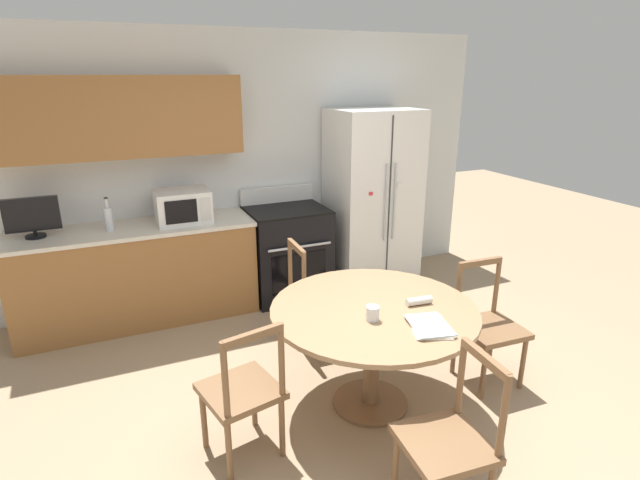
% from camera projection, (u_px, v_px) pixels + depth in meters
% --- Properties ---
extents(ground_plane, '(14.00, 14.00, 0.00)m').
position_uv_depth(ground_plane, '(372.00, 438.00, 3.16)').
color(ground_plane, '#9E8466').
extents(back_wall, '(5.20, 0.44, 2.60)m').
position_uv_depth(back_wall, '(217.00, 155.00, 4.83)').
color(back_wall, silver).
rests_on(back_wall, ground_plane).
extents(kitchen_counter, '(2.09, 0.64, 0.90)m').
position_uv_depth(kitchen_counter, '(139.00, 274.00, 4.56)').
color(kitchen_counter, '#936033').
rests_on(kitchen_counter, ground_plane).
extents(refrigerator, '(0.87, 0.72, 1.86)m').
position_uv_depth(refrigerator, '(372.00, 199.00, 5.28)').
color(refrigerator, white).
rests_on(refrigerator, ground_plane).
extents(oven_range, '(0.77, 0.68, 1.08)m').
position_uv_depth(oven_range, '(287.00, 251.00, 5.08)').
color(oven_range, black).
rests_on(oven_range, ground_plane).
extents(microwave, '(0.47, 0.38, 0.29)m').
position_uv_depth(microwave, '(183.00, 206.00, 4.52)').
color(microwave, white).
rests_on(microwave, kitchen_counter).
extents(countertop_tv, '(0.42, 0.16, 0.34)m').
position_uv_depth(countertop_tv, '(32.00, 216.00, 4.08)').
color(countertop_tv, black).
rests_on(countertop_tv, kitchen_counter).
extents(counter_bottle, '(0.07, 0.07, 0.30)m').
position_uv_depth(counter_bottle, '(108.00, 218.00, 4.28)').
color(counter_bottle, silver).
rests_on(counter_bottle, kitchen_counter).
extents(dining_table, '(1.36, 1.36, 0.74)m').
position_uv_depth(dining_table, '(373.00, 324.00, 3.29)').
color(dining_table, '#997551').
rests_on(dining_table, ground_plane).
extents(dining_chair_left, '(0.50, 0.50, 0.90)m').
position_uv_depth(dining_chair_left, '(243.00, 392.00, 2.89)').
color(dining_chair_left, brown).
rests_on(dining_chair_left, ground_plane).
extents(dining_chair_near, '(0.45, 0.45, 0.90)m').
position_uv_depth(dining_chair_near, '(449.00, 441.00, 2.51)').
color(dining_chair_near, brown).
rests_on(dining_chair_near, ground_plane).
extents(dining_chair_right, '(0.44, 0.44, 0.90)m').
position_uv_depth(dining_chair_right, '(488.00, 326.00, 3.65)').
color(dining_chair_right, brown).
rests_on(dining_chair_right, ground_plane).
extents(dining_chair_far, '(0.44, 0.44, 0.90)m').
position_uv_depth(dining_chair_far, '(315.00, 295.00, 4.16)').
color(dining_chair_far, brown).
rests_on(dining_chair_far, ground_plane).
extents(candle_glass, '(0.08, 0.08, 0.09)m').
position_uv_depth(candle_glass, '(373.00, 314.00, 3.08)').
color(candle_glass, silver).
rests_on(candle_glass, dining_table).
extents(folded_napkin, '(0.18, 0.07, 0.05)m').
position_uv_depth(folded_napkin, '(419.00, 301.00, 3.29)').
color(folded_napkin, silver).
rests_on(folded_napkin, dining_table).
extents(mail_stack, '(0.32, 0.36, 0.02)m').
position_uv_depth(mail_stack, '(429.00, 326.00, 2.99)').
color(mail_stack, white).
rests_on(mail_stack, dining_table).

